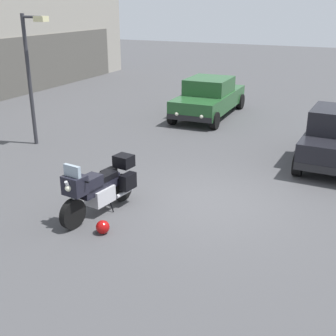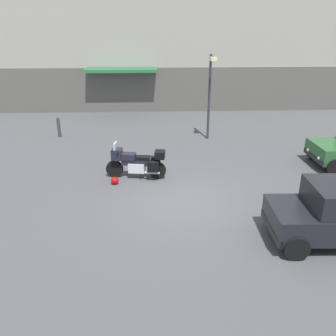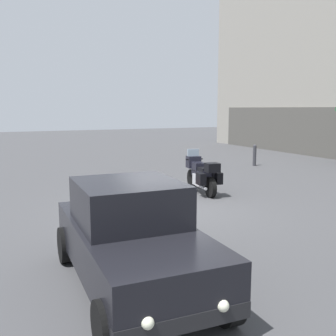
{
  "view_description": "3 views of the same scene",
  "coord_description": "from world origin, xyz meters",
  "px_view_note": "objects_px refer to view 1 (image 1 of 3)",
  "views": [
    {
      "loc": [
        -8.82,
        -3.09,
        4.39
      ],
      "look_at": [
        -0.17,
        0.93,
        0.76
      ],
      "focal_mm": 46.73,
      "sensor_mm": 36.0,
      "label": 1
    },
    {
      "loc": [
        -0.9,
        -10.26,
        5.4
      ],
      "look_at": [
        -0.39,
        0.87,
        0.81
      ],
      "focal_mm": 37.73,
      "sensor_mm": 36.0,
      "label": 2
    },
    {
      "loc": [
        9.39,
        -4.4,
        2.73
      ],
      "look_at": [
        -1.01,
        0.51,
        0.97
      ],
      "focal_mm": 41.78,
      "sensor_mm": 36.0,
      "label": 3
    }
  ],
  "objects_px": {
    "helmet": "(103,227)",
    "streetlamp_curbside": "(32,66)",
    "car_sedan_far": "(209,97)",
    "motorcycle": "(100,187)"
  },
  "relations": [
    {
      "from": "helmet",
      "to": "streetlamp_curbside",
      "type": "xyz_separation_m",
      "value": [
        4.16,
        5.12,
        2.39
      ]
    },
    {
      "from": "car_sedan_far",
      "to": "motorcycle",
      "type": "bearing_deg",
      "value": 3.98
    },
    {
      "from": "helmet",
      "to": "streetlamp_curbside",
      "type": "height_order",
      "value": "streetlamp_curbside"
    },
    {
      "from": "car_sedan_far",
      "to": "streetlamp_curbside",
      "type": "bearing_deg",
      "value": -33.39
    },
    {
      "from": "motorcycle",
      "to": "helmet",
      "type": "xyz_separation_m",
      "value": [
        -0.79,
        -0.56,
        -0.48
      ]
    },
    {
      "from": "car_sedan_far",
      "to": "streetlamp_curbside",
      "type": "distance_m",
      "value": 7.21
    },
    {
      "from": "helmet",
      "to": "streetlamp_curbside",
      "type": "bearing_deg",
      "value": 50.91
    },
    {
      "from": "car_sedan_far",
      "to": "streetlamp_curbside",
      "type": "height_order",
      "value": "streetlamp_curbside"
    },
    {
      "from": "motorcycle",
      "to": "car_sedan_far",
      "type": "height_order",
      "value": "car_sedan_far"
    },
    {
      "from": "car_sedan_far",
      "to": "streetlamp_curbside",
      "type": "relative_size",
      "value": 1.13
    }
  ]
}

